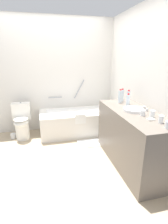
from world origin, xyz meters
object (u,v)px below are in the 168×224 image
Objects in this scene: water_bottle_0 at (120,96)px; water_bottle_1 at (128,98)px; sink_basin at (133,110)px; soap_dish at (151,119)px; water_bottle_2 at (128,100)px; drinking_glass_2 at (168,125)px; bath_mat at (92,143)px; bathtub at (78,121)px; water_bottle_3 at (122,95)px; toilet_paper_roll at (13,136)px; sink_faucet at (144,108)px; drinking_glass_3 at (143,113)px; toilet at (22,122)px; drinking_glass_0 at (152,114)px; drinking_glass_1 at (161,119)px.

water_bottle_1 is at bearing -61.07° from water_bottle_0.
sink_basin is 3.41× the size of soap_dish.
soap_dish is (-0.01, -0.65, -0.09)m from water_bottle_2.
bath_mat is at bearing 107.66° from drinking_glass_2.
bathtub is 0.67m from bath_mat.
bath_mat is (-0.46, 1.45, -0.93)m from drinking_glass_2.
water_bottle_3 is 2.43m from toilet_paper_roll.
water_bottle_0 reaches higher than sink_basin.
water_bottle_3 is at bearing 98.67° from sink_faucet.
bathtub reaches higher than water_bottle_1.
sink_faucet is 2.72m from toilet_paper_roll.
bathtub is 19.26× the size of drinking_glass_2.
bathtub reaches higher than water_bottle_3.
water_bottle_0 reaches higher than drinking_glass_3.
drinking_glass_3 reaches higher than sink_basin.
water_bottle_2 reaches higher than sink_faucet.
water_bottle_2 is at bearing 91.82° from drinking_glass_2.
drinking_glass_3 is at bearing -125.85° from sink_faucet.
water_bottle_1 reaches higher than bath_mat.
toilet_paper_roll is (-2.09, 0.79, -0.95)m from water_bottle_3.
drinking_glass_3 is (0.01, -0.72, -0.08)m from water_bottle_0.
bathtub is 2.23m from drinking_glass_2.
water_bottle_0 is at bearing 93.64° from water_bottle_2.
toilet_paper_roll is at bearing 159.06° from bath_mat.
toilet_paper_roll is (-2.02, 1.78, -0.85)m from soap_dish.
drinking_glass_2 is at bearing -91.91° from water_bottle_1.
toilet is 4.93× the size of sink_faucet.
water_bottle_3 reaches higher than sink_basin.
bathtub is 1.60m from sink_basin.
toilet is at bearing 142.84° from sink_basin.
bathtub is at bearing 112.47° from drinking_glass_0.
toilet is at bearing 134.83° from drinking_glass_1.
drinking_glass_0 is at bearing -52.29° from drinking_glass_3.
water_bottle_1 reaches higher than drinking_glass_3.
drinking_glass_2 is 1.78m from bath_mat.
drinking_glass_2 reaches higher than sink_faucet.
drinking_glass_1 is at bearing -70.19° from bathtub.
sink_basin is at bearing 94.44° from drinking_glass_3.
drinking_glass_2 is at bearing -87.78° from water_bottle_0.
toilet is 9.65× the size of drinking_glass_3.
sink_basin reaches higher than bath_mat.
sink_faucet is at bearing -32.22° from toilet_paper_roll.
soap_dish is at bearing -70.00° from bath_mat.
sink_faucet is at bearing -60.18° from bathtub.
bathtub reaches higher than drinking_glass_0.
drinking_glass_1 is at bearing -85.93° from water_bottle_2.
water_bottle_1 is at bearing 90.68° from drinking_glass_0.
drinking_glass_1 is (1.87, -1.88, 0.58)m from toilet.
water_bottle_2 reaches higher than drinking_glass_3.
drinking_glass_0 reaches higher than toilet.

